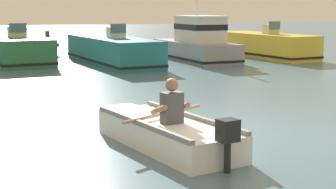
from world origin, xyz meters
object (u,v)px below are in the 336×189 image
object	(u,v)px
moored_boat_green	(16,50)
moored_boat_yellow	(265,46)
moored_boat_teal	(112,51)
rowboat_with_person	(165,132)
moored_boat_grey	(197,44)

from	to	relation	value
moored_boat_green	moored_boat_yellow	world-z (taller)	moored_boat_yellow
moored_boat_green	moored_boat_teal	bearing A→B (deg)	-24.13
rowboat_with_person	moored_boat_grey	bearing A→B (deg)	66.84
moored_boat_grey	moored_boat_yellow	xyz separation A→B (m)	(3.56, 0.39, -0.19)
rowboat_with_person	moored_boat_green	size ratio (longest dim) A/B	0.61
rowboat_with_person	moored_boat_green	xyz separation A→B (m)	(-1.83, 14.90, 0.27)
moored_boat_teal	moored_boat_grey	distance (m)	3.88
moored_boat_teal	rowboat_with_person	bearing A→B (deg)	-98.32
rowboat_with_person	moored_boat_yellow	world-z (taller)	moored_boat_yellow
moored_boat_teal	moored_boat_green	bearing A→B (deg)	155.87
moored_boat_teal	moored_boat_yellow	world-z (taller)	moored_boat_yellow
moored_boat_green	moored_boat_yellow	size ratio (longest dim) A/B	0.98
moored_boat_teal	moored_boat_yellow	xyz separation A→B (m)	(7.42, 0.71, 0.01)
moored_boat_green	moored_boat_grey	xyz separation A→B (m)	(7.62, -1.36, 0.20)
moored_boat_grey	moored_boat_yellow	distance (m)	3.58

